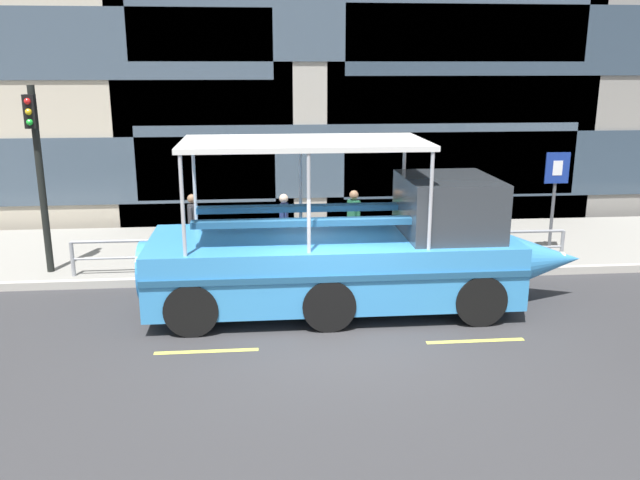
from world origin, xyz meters
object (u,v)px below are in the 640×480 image
parking_sign (555,186)px  pedestrian_near_stern (193,219)px  pedestrian_mid_right (284,220)px  traffic_light_pole (38,162)px  duck_tour_boat (358,254)px  pedestrian_mid_left (354,216)px  pedestrian_near_bow (441,215)px

parking_sign → pedestrian_near_stern: (-8.93, 0.55, -0.79)m
parking_sign → pedestrian_mid_right: 6.75m
pedestrian_mid_right → traffic_light_pole: bearing=-172.7°
duck_tour_boat → parking_sign: bearing=27.5°
pedestrian_near_stern → traffic_light_pole: bearing=-163.5°
duck_tour_boat → pedestrian_mid_left: 3.14m
traffic_light_pole → pedestrian_near_bow: (9.42, 0.83, -1.58)m
parking_sign → pedestrian_near_stern: parking_sign is taller
pedestrian_mid_right → pedestrian_near_stern: size_ratio=1.01×
duck_tour_boat → pedestrian_near_stern: 4.90m
duck_tour_boat → pedestrian_near_bow: bearing=50.8°
traffic_light_pole → pedestrian_mid_left: traffic_light_pole is taller
parking_sign → traffic_light_pole: bearing=-178.1°
parking_sign → pedestrian_near_bow: parking_sign is taller
traffic_light_pole → parking_sign: (12.14, 0.40, -0.80)m
traffic_light_pole → pedestrian_near_bow: bearing=5.0°
pedestrian_near_bow → pedestrian_mid_left: (-2.25, -0.08, 0.03)m
pedestrian_near_bow → pedestrian_mid_right: size_ratio=1.00×
parking_sign → pedestrian_mid_left: bearing=176.0°
traffic_light_pole → pedestrian_near_bow: traffic_light_pole is taller
duck_tour_boat → pedestrian_near_bow: 4.13m
parking_sign → pedestrian_near_stern: bearing=176.5°
traffic_light_pole → duck_tour_boat: size_ratio=0.47×
pedestrian_near_bow → pedestrian_mid_left: size_ratio=0.97×
traffic_light_pole → pedestrian_mid_left: size_ratio=2.55×
pedestrian_near_bow → traffic_light_pole: bearing=-175.0°
parking_sign → pedestrian_mid_right: size_ratio=1.60×
parking_sign → duck_tour_boat: size_ratio=0.29×
pedestrian_near_bow → pedestrian_mid_left: pedestrian_mid_left is taller
duck_tour_boat → pedestrian_mid_left: (0.36, 3.12, 0.05)m
pedestrian_near_stern → pedestrian_mid_right: bearing=-6.5°
traffic_light_pole → duck_tour_boat: traffic_light_pole is taller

